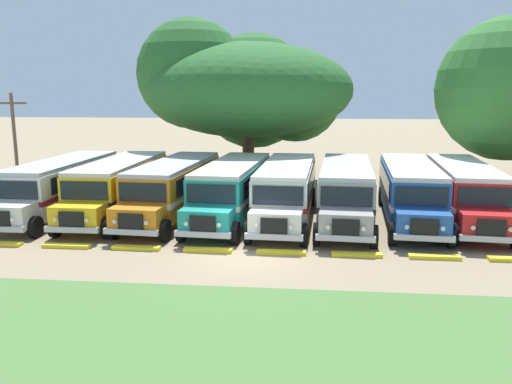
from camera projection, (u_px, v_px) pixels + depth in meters
name	position (u px, v px, depth m)	size (l,w,h in m)	color
ground_plane	(244.00, 255.00, 20.64)	(220.00, 220.00, 0.00)	#937F60
foreground_grass_strip	(199.00, 368.00, 12.19)	(80.00, 10.41, 0.01)	#4C7538
parked_bus_slot_0	(61.00, 184.00, 27.67)	(2.84, 10.86, 2.82)	silver
parked_bus_slot_1	(119.00, 184.00, 27.53)	(2.72, 10.84, 2.82)	yellow
parked_bus_slot_2	(174.00, 186.00, 27.11)	(3.31, 10.93, 2.82)	orange
parked_bus_slot_3	(233.00, 187.00, 26.73)	(3.37, 10.94, 2.82)	teal
parked_bus_slot_4	(287.00, 188.00, 26.39)	(3.12, 10.90, 2.82)	silver
parked_bus_slot_5	(346.00, 189.00, 26.18)	(3.31, 10.93, 2.82)	#9E9993
parked_bus_slot_6	(410.00, 189.00, 26.21)	(3.44, 10.96, 2.82)	#23519E
parked_bus_slot_7	(463.00, 189.00, 26.06)	(3.50, 10.97, 2.82)	red
curb_wheelstop_1	(67.00, 246.00, 21.60)	(2.00, 0.36, 0.15)	yellow
curb_wheelstop_2	(136.00, 248.00, 21.31)	(2.00, 0.36, 0.15)	yellow
curb_wheelstop_3	(208.00, 250.00, 21.02)	(2.00, 0.36, 0.15)	yellow
curb_wheelstop_4	(281.00, 252.00, 20.73)	(2.00, 0.36, 0.15)	yellow
curb_wheelstop_5	(357.00, 255.00, 20.43)	(2.00, 0.36, 0.15)	yellow
curb_wheelstop_6	(435.00, 257.00, 20.14)	(2.00, 0.36, 0.15)	yellow
broad_shade_tree	(247.00, 89.00, 36.53)	(14.55, 15.50, 11.30)	brown
utility_pole	(15.00, 143.00, 30.78)	(1.80, 0.20, 6.38)	brown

